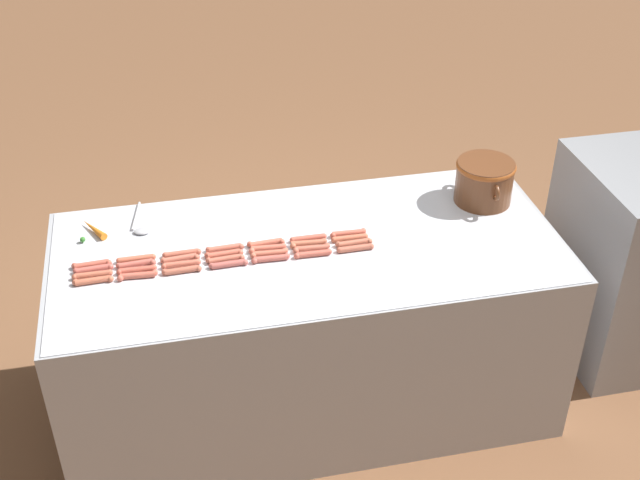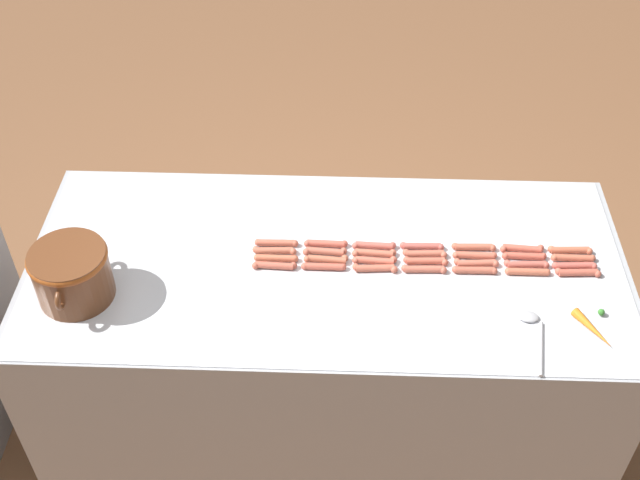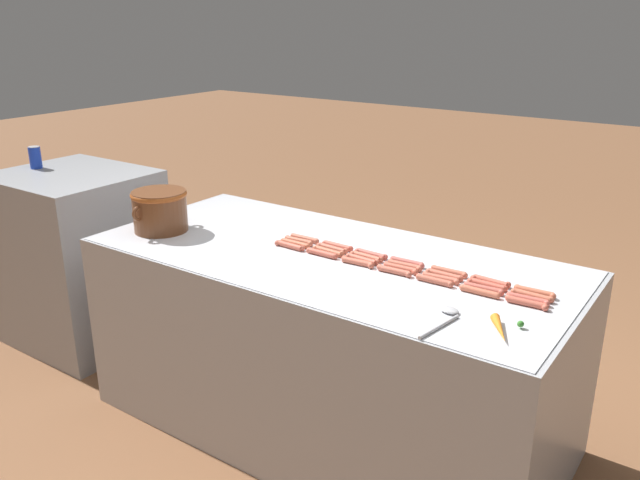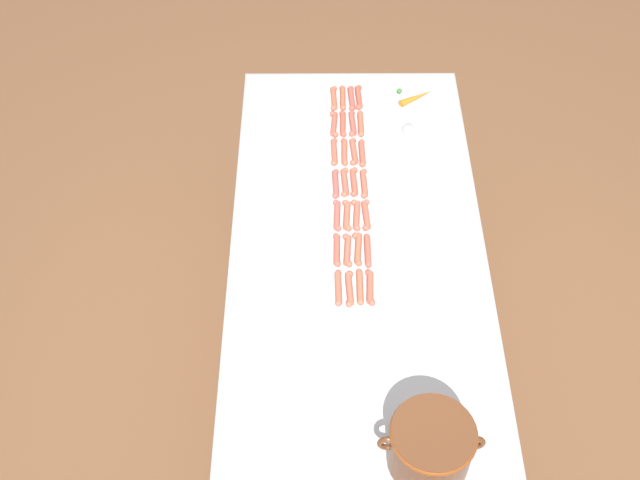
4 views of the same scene
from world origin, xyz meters
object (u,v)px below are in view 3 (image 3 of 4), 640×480
Objects in this scene: hot_dog_5 at (322,253)px; hot_dog_23 at (449,272)px; hot_dog_4 at (357,262)px; hot_dog_22 at (490,281)px; carrot at (501,329)px; hot_dog_13 at (296,243)px; hot_dog_17 at (405,265)px; hot_dog_21 at (535,292)px; soda_can at (35,157)px; hot_dog_6 at (290,246)px; hot_dog_1 at (480,292)px; hot_dog_7 at (528,299)px; hot_dog_24 at (407,262)px; hot_dog_19 at (332,248)px; hot_dog_27 at (305,238)px; hot_dog_10 at (401,268)px; hot_dog_18 at (366,257)px; hot_dog_2 at (434,281)px; hot_dog_9 at (441,278)px; hot_dog_15 at (487,285)px; bean_pot at (160,208)px; hot_dog_14 at (532,296)px; serving_spoon at (446,315)px; hot_dog_12 at (328,251)px; hot_dog_8 at (484,288)px; hot_dog_11 at (362,259)px; hot_dog_25 at (371,254)px; hot_dog_0 at (527,303)px; hot_dog_16 at (444,275)px; hot_dog_3 at (394,271)px; hot_dog_20 at (299,241)px; hot_dog_26 at (338,246)px; back_cabinet at (80,257)px.

hot_dog_23 is (0.12, -0.53, 0.00)m from hot_dog_5.
hot_dog_22 is at bearing -77.43° from hot_dog_4.
carrot is at bearing -154.50° from hot_dog_22.
hot_dog_17 is at bearing -85.77° from hot_dog_13.
hot_dog_5 is 0.71m from hot_dog_22.
hot_dog_21 is 1.26× the size of soda_can.
hot_dog_5 is at bearing 102.27° from hot_dog_17.
hot_dog_1 is at bearing -89.90° from hot_dog_6.
hot_dog_7 and hot_dog_24 have the same top height.
hot_dog_1 is 2.65m from soda_can.
hot_dog_24 is at bearing -83.62° from hot_dog_19.
hot_dog_10 is at bearing -97.82° from hot_dog_27.
hot_dog_7 is 0.70m from hot_dog_18.
hot_dog_24 is (0.12, -0.52, 0.00)m from hot_dog_6.
hot_dog_2 is 1.26× the size of soda_can.
hot_dog_9 is 0.18m from hot_dog_15.
hot_dog_17 is 0.53m from hot_dog_27.
soda_can reaches higher than bean_pot.
hot_dog_14 reaches higher than serving_spoon.
hot_dog_12 is (0.04, -0.01, 0.00)m from hot_dog_5.
hot_dog_14 is (0.04, -0.17, 0.00)m from hot_dog_8.
hot_dog_2 and hot_dog_21 have the same top height.
hot_dog_11 is 0.36m from hot_dog_23.
hot_dog_25 is (0.07, -0.34, 0.00)m from hot_dog_13.
soda_can is at bearing 91.51° from hot_dog_2.
hot_dog_14 is (0.07, -0.35, 0.00)m from hot_dog_2.
hot_dog_0 is at bearing -89.20° from hot_dog_1.
carrot is at bearing -145.52° from hot_dog_1.
hot_dog_27 is (0.04, 0.70, 0.00)m from hot_dog_16.
hot_dog_19 is at bearing 83.86° from hot_dog_1.
hot_dog_3 and hot_dog_20 have the same top height.
hot_dog_16 and hot_dog_19 have the same top height.
hot_dog_2 is at bearing -89.80° from hot_dog_6.
hot_dog_4 is 1.00× the size of hot_dog_26.
hot_dog_20 is (-0.00, 0.88, 0.00)m from hot_dog_15.
hot_dog_16 and hot_dog_25 have the same top height.
hot_dog_20 is 1.00× the size of hot_dog_26.
hot_dog_15 is at bearing -87.44° from hot_dog_13.
serving_spoon is at bearing -109.82° from hot_dog_5.
hot_dog_2 is 1.00× the size of hot_dog_4.
serving_spoon is (-0.36, -0.15, -0.00)m from hot_dog_23.
back_cabinet is 2.42m from hot_dog_22.
hot_dog_4 is at bearing 90.49° from hot_dog_3.
hot_dog_0 and hot_dog_17 have the same top height.
hot_dog_7 is at bearing -90.08° from hot_dog_9.
hot_dog_23 is 0.53m from hot_dog_26.
serving_spoon is 2.16× the size of soda_can.
hot_dog_7 is 0.04m from hot_dog_14.
hot_dog_8 is 0.70m from hot_dog_12.
hot_dog_19 is 0.18m from hot_dog_27.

